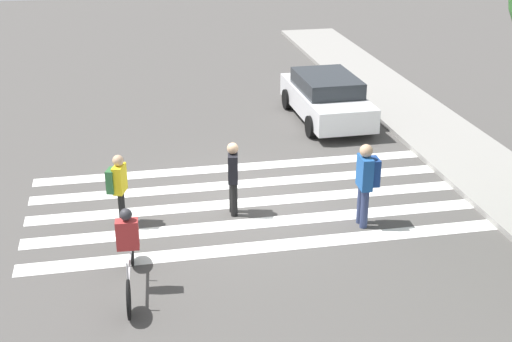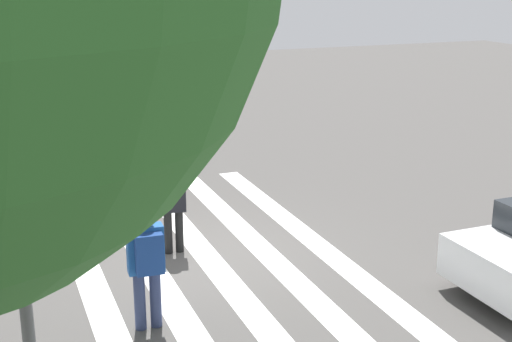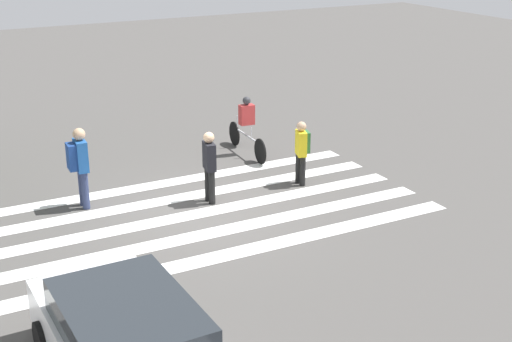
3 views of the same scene
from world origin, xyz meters
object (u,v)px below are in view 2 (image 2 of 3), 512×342
object	(u,v)px
cyclist_far_lane	(9,188)
pedestrian_adult_blue_shirt	(141,169)
pedestrian_adult_tall_backpack	(173,203)
traffic_light	(16,213)
pedestrian_child_with_backpack	(147,259)

from	to	relation	value
cyclist_far_lane	pedestrian_adult_blue_shirt	bearing A→B (deg)	-173.59
pedestrian_adult_tall_backpack	traffic_light	bearing A→B (deg)	-107.12
traffic_light	pedestrian_adult_tall_backpack	bearing A→B (deg)	-117.14
pedestrian_adult_tall_backpack	cyclist_far_lane	distance (m)	3.61
traffic_light	pedestrian_adult_blue_shirt	size ratio (longest dim) A/B	2.65
traffic_light	pedestrian_adult_tall_backpack	world-z (taller)	traffic_light
pedestrian_adult_tall_backpack	pedestrian_adult_blue_shirt	distance (m)	2.48
pedestrian_adult_tall_backpack	cyclist_far_lane	size ratio (longest dim) A/B	0.68
pedestrian_adult_blue_shirt	cyclist_far_lane	size ratio (longest dim) A/B	0.64
pedestrian_child_with_backpack	pedestrian_adult_blue_shirt	size ratio (longest dim) A/B	1.16
pedestrian_child_with_backpack	pedestrian_adult_tall_backpack	xyz separation A→B (m)	(-1.09, -2.68, -0.14)
pedestrian_adult_blue_shirt	cyclist_far_lane	bearing A→B (deg)	20.79
pedestrian_child_with_backpack	pedestrian_adult_tall_backpack	size ratio (longest dim) A/B	1.10
pedestrian_adult_blue_shirt	cyclist_far_lane	world-z (taller)	cyclist_far_lane
traffic_light	pedestrian_child_with_backpack	size ratio (longest dim) A/B	2.28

